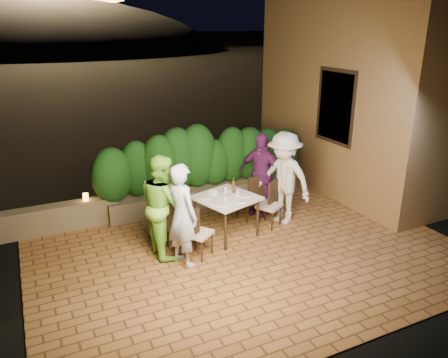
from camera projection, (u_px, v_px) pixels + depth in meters
ground at (250, 254)px, 7.31m from camera, size 400.00×400.00×0.00m
terrace_floor at (237, 244)px, 7.75m from camera, size 7.00×6.00×0.15m
building_wall at (352, 78)px, 9.63m from camera, size 1.60×5.00×5.00m
window_pane at (336, 107)px, 9.05m from camera, size 0.08×1.00×1.40m
window_frame at (336, 107)px, 9.05m from camera, size 0.06×1.15×1.55m
planter at (207, 194)px, 9.27m from camera, size 4.20×0.55×0.40m
hedge at (206, 161)px, 9.02m from camera, size 4.00×0.70×1.10m
parapet at (57, 218)px, 8.03m from camera, size 2.20×0.30×0.50m
hill at (53, 82)px, 60.41m from camera, size 52.00×40.00×22.00m
dining_table at (226, 216)px, 7.81m from camera, size 1.20×1.20×0.75m
plate_nw at (221, 204)px, 7.36m from camera, size 0.23×0.23×0.01m
plate_sw at (204, 197)px, 7.65m from camera, size 0.21×0.21×0.01m
plate_ne at (245, 195)px, 7.73m from camera, size 0.22×0.22×0.01m
plate_se at (228, 189)px, 8.02m from camera, size 0.20×0.20×0.01m
plate_centre at (225, 196)px, 7.68m from camera, size 0.23×0.23×0.01m
plate_front at (240, 201)px, 7.48m from camera, size 0.22×0.22×0.01m
glass_nw at (225, 198)px, 7.48m from camera, size 0.06×0.06×0.10m
glass_sw at (215, 192)px, 7.77m from camera, size 0.06×0.06×0.10m
glass_ne at (238, 193)px, 7.68m from camera, size 0.07×0.07×0.11m
glass_se at (226, 190)px, 7.86m from camera, size 0.06×0.06×0.11m
beer_bottle at (233, 185)px, 7.81m from camera, size 0.05×0.05×0.28m
bowl at (213, 193)px, 7.81m from camera, size 0.22×0.22×0.04m
chair_left_front at (198, 232)px, 7.10m from camera, size 0.55×0.55×0.85m
chair_left_back at (180, 222)px, 7.46m from camera, size 0.55×0.55×0.86m
chair_right_front at (269, 205)px, 8.16m from camera, size 0.54×0.54×0.86m
chair_right_back at (249, 198)px, 8.47m from camera, size 0.46×0.46×0.85m
diner_blue at (182, 215)px, 6.73m from camera, size 0.59×0.71×1.68m
diner_green at (163, 205)px, 7.06m from camera, size 0.69×0.86×1.71m
diner_white at (284, 178)px, 8.19m from camera, size 1.06×1.31×1.77m
diner_purple at (260, 174)px, 8.59m from camera, size 0.85×1.04×1.66m
parapet_lamp at (86, 197)px, 8.15m from camera, size 0.10×0.10×0.14m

